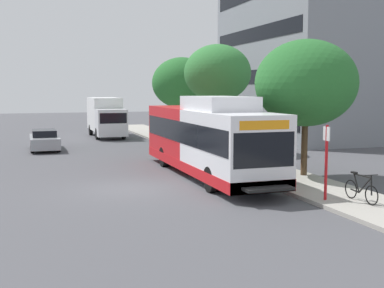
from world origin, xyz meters
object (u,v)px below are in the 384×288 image
Objects in this scene: street_tree_near_stop at (306,83)px; transit_bus at (207,139)px; parked_car_far_lane at (44,140)px; street_tree_far_block at (182,83)px; bus_stop_sign_pole at (326,157)px; bicycle_parked at (361,190)px; box_truck_background at (106,116)px; street_tree_mid_block at (217,73)px.

transit_bus is at bearing 153.86° from street_tree_near_stop.
street_tree_far_block is at bearing 20.67° from parked_car_far_lane.
bus_stop_sign_pole is at bearing -95.16° from street_tree_far_block.
bicycle_parked is at bearing -34.17° from bus_stop_sign_pole.
bicycle_parked is 21.97m from parked_car_far_lane.
parked_car_far_lane is 9.57m from box_truck_background.
bus_stop_sign_pole is at bearing -112.99° from street_tree_near_stop.
box_truck_background reaches higher than bicycle_parked.
street_tree_near_stop is 0.85× the size of box_truck_background.
street_tree_near_stop is at bearing -26.14° from transit_bus.
transit_bus is at bearing -103.64° from street_tree_far_block.
transit_bus is 14.25m from parked_car_far_lane.
transit_bus is 4.71× the size of bus_stop_sign_pole.
bicycle_parked is 0.28× the size of street_tree_far_block.
box_truck_background is (-3.34, 27.05, 0.09)m from bus_stop_sign_pole.
transit_bus is 9.34m from street_tree_mid_block.
box_truck_background reaches higher than parked_car_far_lane.
street_tree_far_block is (1.12, 23.81, 3.89)m from bicycle_parked.
transit_bus reaches higher than bicycle_parked.
street_tree_mid_block is at bearing -23.96° from parked_car_far_lane.
parked_car_far_lane is at bearing -123.59° from box_truck_background.
street_tree_near_stop reaches higher than parked_car_far_lane.
street_tree_far_block is at bearing -35.64° from box_truck_background.
street_tree_mid_block reaches higher than street_tree_near_stop.
transit_bus is 17.28m from street_tree_far_block.
bicycle_parked is 24.16m from street_tree_far_block.
bicycle_parked is 6.53m from street_tree_near_stop.
parked_car_far_lane is (-8.60, 19.12, -0.99)m from bus_stop_sign_pole.
street_tree_far_block is at bearing 87.31° from bicycle_parked.
bus_stop_sign_pole is at bearing 145.83° from bicycle_parked.
bus_stop_sign_pole is at bearing -73.61° from transit_bus.
street_tree_far_block reaches higher than transit_bus.
transit_bus reaches higher than parked_car_far_lane.
street_tree_mid_block is 1.04× the size of street_tree_far_block.
parked_car_far_lane is at bearing 114.21° from bus_stop_sign_pole.
street_tree_mid_block is at bearing -68.03° from box_truck_background.
street_tree_near_stop is 0.91× the size of street_tree_mid_block.
transit_bus is 1.75× the size of box_truck_background.
street_tree_near_stop is at bearing -76.65° from box_truck_background.
box_truck_background is (-4.31, 27.70, 1.18)m from bicycle_parked.
street_tree_mid_block reaches higher than bus_stop_sign_pole.
parked_car_far_lane is at bearing 115.82° from bicycle_parked.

